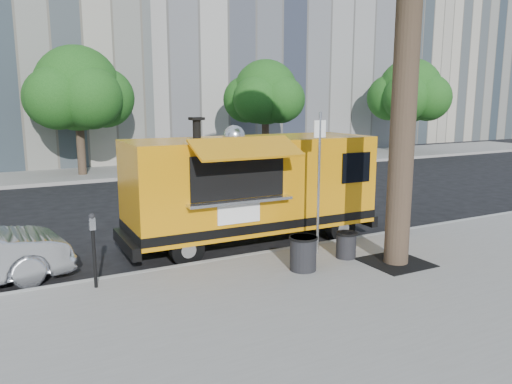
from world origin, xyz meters
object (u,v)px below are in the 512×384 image
Objects in this scene: food_truck at (251,186)px; sign_post at (319,175)px; far_tree_d at (410,91)px; trash_bin_left at (346,244)px; far_tree_c at (266,93)px; parking_meter at (93,242)px; far_tree_b at (77,89)px; trash_bin_right at (303,252)px.

sign_post is at bearing -67.08° from food_truck.
trash_bin_left is at bearing -137.65° from far_tree_d.
far_tree_c is 0.85× the size of food_truck.
far_tree_d reaches higher than far_tree_c.
far_tree_d is 25.38m from parking_meter.
sign_post reaches higher than food_truck.
far_tree_b reaches higher than trash_bin_right.
trash_bin_left is at bearing -54.25° from sign_post.
far_tree_d reaches higher than trash_bin_right.
food_truck is at bearing -120.31° from far_tree_c.
sign_post is 4.64m from parking_meter.
sign_post is 1.91m from food_truck.
far_tree_c is 3.90× the size of parking_meter.
trash_bin_left is at bearing -8.22° from parking_meter.
sign_post is (-6.45, -13.95, -1.87)m from far_tree_c.
trash_bin_right is (3.71, -0.94, -0.48)m from parking_meter.
sign_post is 4.52× the size of trash_bin_right.
far_tree_c is 0.92× the size of far_tree_d.
trash_bin_left is at bearing -63.64° from food_truck.
trash_bin_right is (-7.29, -14.69, -3.21)m from far_tree_c.
far_tree_d is at bearing -0.30° from far_tree_b.
trash_bin_right is at bearing -139.27° from far_tree_d.
far_tree_b is 10.17× the size of trash_bin_left.
far_tree_b is 8.28× the size of trash_bin_right.
far_tree_d is 10.44× the size of trash_bin_left.
food_truck reaches higher than parking_meter.
food_truck is at bearing 115.54° from trash_bin_left.
far_tree_d is 8.50× the size of trash_bin_right.
far_tree_b reaches higher than far_tree_c.
far_tree_c is 17.82m from parking_meter.
far_tree_b is 4.12× the size of parking_meter.
sign_post is at bearing -79.85° from far_tree_b.
far_tree_c is at bearing 67.19° from trash_bin_left.
trash_bin_right is (-17.29, -14.89, -3.39)m from far_tree_d.
parking_meter is 2.47× the size of trash_bin_left.
far_tree_b is 9.01m from far_tree_c.
sign_post reaches higher than trash_bin_right.
far_tree_d is at bearing 33.60° from parking_meter.
sign_post is at bearing 41.19° from trash_bin_right.
trash_bin_right is at bearing -116.40° from far_tree_c.
far_tree_d is at bearing 1.15° from far_tree_c.
far_tree_c reaches higher than trash_bin_left.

